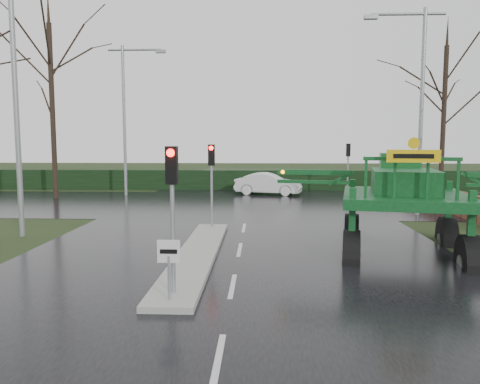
{
  "coord_description": "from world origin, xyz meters",
  "views": [
    {
      "loc": [
        0.69,
        -11.39,
        3.61
      ],
      "look_at": [
        0.02,
        3.72,
        2.0
      ],
      "focal_mm": 35.0,
      "sensor_mm": 36.0,
      "label": 1
    }
  ],
  "objects_px": {
    "traffic_signal_near": "(172,188)",
    "white_sedan": "(268,195)",
    "traffic_signal_far": "(348,158)",
    "street_light_right": "(416,93)",
    "keep_left_sign": "(169,260)",
    "traffic_signal_mid": "(212,168)",
    "street_light_left_far": "(128,107)",
    "street_light_left_near": "(23,78)",
    "crop_sprayer": "(353,188)"
  },
  "relations": [
    {
      "from": "white_sedan",
      "to": "street_light_left_near",
      "type": "bearing_deg",
      "value": 158.74
    },
    {
      "from": "traffic_signal_far",
      "to": "crop_sprayer",
      "type": "bearing_deg",
      "value": 80.08
    },
    {
      "from": "keep_left_sign",
      "to": "traffic_signal_near",
      "type": "xyz_separation_m",
      "value": [
        0.0,
        0.49,
        1.53
      ]
    },
    {
      "from": "street_light_left_near",
      "to": "white_sedan",
      "type": "bearing_deg",
      "value": 57.34
    },
    {
      "from": "traffic_signal_near",
      "to": "street_light_right",
      "type": "relative_size",
      "value": 0.35
    },
    {
      "from": "street_light_left_near",
      "to": "traffic_signal_near",
      "type": "bearing_deg",
      "value": -45.47
    },
    {
      "from": "keep_left_sign",
      "to": "traffic_signal_far",
      "type": "xyz_separation_m",
      "value": [
        7.8,
        21.51,
        1.53
      ]
    },
    {
      "from": "street_light_right",
      "to": "keep_left_sign",
      "type": "bearing_deg",
      "value": -125.12
    },
    {
      "from": "traffic_signal_near",
      "to": "white_sedan",
      "type": "xyz_separation_m",
      "value": [
        2.52,
        21.7,
        -2.59
      ]
    },
    {
      "from": "street_light_right",
      "to": "traffic_signal_near",
      "type": "bearing_deg",
      "value": -126.13
    },
    {
      "from": "street_light_right",
      "to": "white_sedan",
      "type": "relative_size",
      "value": 2.21
    },
    {
      "from": "traffic_signal_far",
      "to": "street_light_right",
      "type": "xyz_separation_m",
      "value": [
        1.69,
        -8.01,
        3.4
      ]
    },
    {
      "from": "traffic_signal_mid",
      "to": "white_sedan",
      "type": "relative_size",
      "value": 0.78
    },
    {
      "from": "street_light_left_far",
      "to": "traffic_signal_near",
      "type": "bearing_deg",
      "value": -71.83
    },
    {
      "from": "traffic_signal_near",
      "to": "white_sedan",
      "type": "bearing_deg",
      "value": 83.37
    },
    {
      "from": "traffic_signal_far",
      "to": "street_light_right",
      "type": "distance_m",
      "value": 8.86
    },
    {
      "from": "keep_left_sign",
      "to": "traffic_signal_mid",
      "type": "height_order",
      "value": "traffic_signal_mid"
    },
    {
      "from": "keep_left_sign",
      "to": "street_light_left_far",
      "type": "bearing_deg",
      "value": 107.78
    },
    {
      "from": "traffic_signal_near",
      "to": "traffic_signal_far",
      "type": "bearing_deg",
      "value": 69.64
    },
    {
      "from": "traffic_signal_near",
      "to": "street_light_left_near",
      "type": "height_order",
      "value": "street_light_left_near"
    },
    {
      "from": "street_light_left_near",
      "to": "traffic_signal_mid",
      "type": "bearing_deg",
      "value": 12.21
    },
    {
      "from": "keep_left_sign",
      "to": "crop_sprayer",
      "type": "xyz_separation_m",
      "value": [
        4.84,
        4.59,
        1.16
      ]
    },
    {
      "from": "traffic_signal_far",
      "to": "white_sedan",
      "type": "height_order",
      "value": "traffic_signal_far"
    },
    {
      "from": "traffic_signal_mid",
      "to": "crop_sprayer",
      "type": "xyz_separation_m",
      "value": [
        4.84,
        -4.41,
        -0.37
      ]
    },
    {
      "from": "traffic_signal_near",
      "to": "street_light_right",
      "type": "distance_m",
      "value": 16.46
    },
    {
      "from": "white_sedan",
      "to": "crop_sprayer",
      "type": "bearing_deg",
      "value": -161.1
    },
    {
      "from": "street_light_left_near",
      "to": "white_sedan",
      "type": "distance_m",
      "value": 18.45
    },
    {
      "from": "traffic_signal_far",
      "to": "traffic_signal_mid",
      "type": "bearing_deg",
      "value": 58.07
    },
    {
      "from": "street_light_left_far",
      "to": "crop_sprayer",
      "type": "xyz_separation_m",
      "value": [
        11.74,
        -16.91,
        -3.77
      ]
    },
    {
      "from": "street_light_left_far",
      "to": "white_sedan",
      "type": "height_order",
      "value": "street_light_left_far"
    },
    {
      "from": "traffic_signal_near",
      "to": "street_light_left_near",
      "type": "xyz_separation_m",
      "value": [
        -6.89,
        7.01,
        3.4
      ]
    },
    {
      "from": "street_light_right",
      "to": "white_sedan",
      "type": "bearing_deg",
      "value": 128.73
    },
    {
      "from": "keep_left_sign",
      "to": "traffic_signal_far",
      "type": "distance_m",
      "value": 22.93
    },
    {
      "from": "street_light_right",
      "to": "white_sedan",
      "type": "xyz_separation_m",
      "value": [
        -6.97,
        8.69,
        -5.99
      ]
    },
    {
      "from": "traffic_signal_near",
      "to": "street_light_left_near",
      "type": "bearing_deg",
      "value": 134.53
    },
    {
      "from": "traffic_signal_mid",
      "to": "street_light_right",
      "type": "relative_size",
      "value": 0.35
    },
    {
      "from": "keep_left_sign",
      "to": "white_sedan",
      "type": "distance_m",
      "value": 22.36
    },
    {
      "from": "traffic_signal_far",
      "to": "street_light_left_near",
      "type": "relative_size",
      "value": 0.35
    },
    {
      "from": "street_light_right",
      "to": "crop_sprayer",
      "type": "xyz_separation_m",
      "value": [
        -4.65,
        -8.91,
        -3.77
      ]
    },
    {
      "from": "keep_left_sign",
      "to": "traffic_signal_far",
      "type": "bearing_deg",
      "value": 70.07
    },
    {
      "from": "traffic_signal_mid",
      "to": "street_light_left_far",
      "type": "distance_m",
      "value": 14.68
    },
    {
      "from": "traffic_signal_far",
      "to": "crop_sprayer",
      "type": "distance_m",
      "value": 17.18
    },
    {
      "from": "street_light_right",
      "to": "crop_sprayer",
      "type": "relative_size",
      "value": 1.21
    },
    {
      "from": "traffic_signal_near",
      "to": "street_light_left_far",
      "type": "height_order",
      "value": "street_light_left_far"
    },
    {
      "from": "keep_left_sign",
      "to": "street_light_right",
      "type": "height_order",
      "value": "street_light_right"
    },
    {
      "from": "street_light_right",
      "to": "crop_sprayer",
      "type": "height_order",
      "value": "street_light_right"
    },
    {
      "from": "street_light_right",
      "to": "street_light_left_far",
      "type": "height_order",
      "value": "same"
    },
    {
      "from": "traffic_signal_far",
      "to": "crop_sprayer",
      "type": "relative_size",
      "value": 0.43
    },
    {
      "from": "street_light_left_far",
      "to": "white_sedan",
      "type": "xyz_separation_m",
      "value": [
        9.42,
        0.69,
        -5.99
      ]
    },
    {
      "from": "traffic_signal_mid",
      "to": "street_light_left_near",
      "type": "height_order",
      "value": "street_light_left_near"
    }
  ]
}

